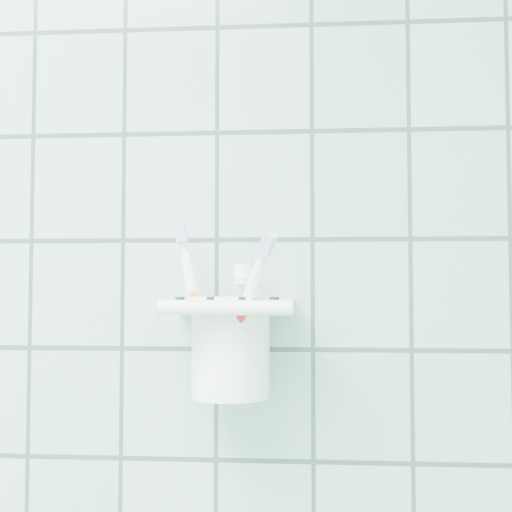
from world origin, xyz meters
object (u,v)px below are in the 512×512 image
Objects in this scene: holder_bracket at (231,308)px; toothbrush_orange at (213,302)px; toothbrush_pink at (211,303)px; cup at (231,342)px; toothpaste_tube at (249,317)px; toothbrush_blue at (238,298)px.

holder_bracket is 0.75× the size of toothbrush_orange.
cup is at bearing 8.38° from toothbrush_pink.
cup is at bearing 164.45° from toothpaste_tube.
toothbrush_blue reaches higher than holder_bracket.
toothbrush_orange is at bearing 170.90° from toothpaste_tube.
cup is 0.05m from toothbrush_orange.
toothpaste_tube is at bearing 16.40° from toothbrush_orange.
toothbrush_orange is (0.00, -0.00, 0.00)m from toothbrush_pink.
toothbrush_orange is at bearing -167.48° from toothbrush_blue.
toothbrush_orange is (-0.02, -0.01, -0.00)m from toothbrush_blue.
toothbrush_orange is (-0.02, 0.00, 0.01)m from holder_bracket.
cup is 0.59× the size of toothbrush_pink.
toothbrush_orange is at bearing -13.13° from toothbrush_pink.
toothpaste_tube reaches higher than holder_bracket.
toothbrush_orange reaches higher than toothpaste_tube.
toothbrush_pink is 1.35× the size of toothpaste_tube.
toothbrush_pink is at bearing -170.51° from toothbrush_blue.
toothbrush_pink is (-0.02, -0.00, 0.04)m from cup.
toothbrush_orange reaches higher than cup.
toothbrush_blue is 0.03m from toothbrush_orange.
toothbrush_orange is 1.33× the size of toothpaste_tube.
toothpaste_tube is at bearing -0.66° from cup.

